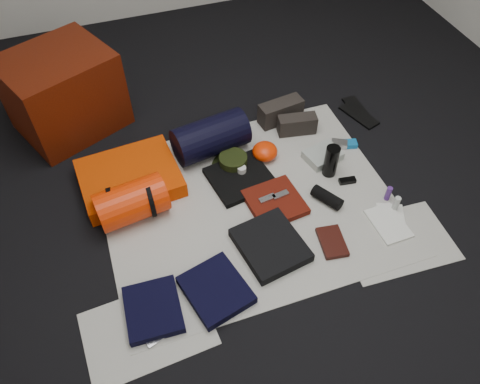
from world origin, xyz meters
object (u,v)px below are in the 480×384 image
object	(u,v)px
paperback_book	(332,242)
navy_duffel	(211,137)
sleeping_pad	(130,178)
stuff_sack	(132,202)
red_cabinet	(64,93)
compact_camera	(339,144)
water_bottle	(331,161)

from	to	relation	value
paperback_book	navy_duffel	bearing A→B (deg)	122.58
sleeping_pad	navy_duffel	size ratio (longest dim) A/B	1.23
stuff_sack	paperback_book	xyz separation A→B (m)	(0.95, -0.53, -0.10)
red_cabinet	sleeping_pad	xyz separation A→B (m)	(0.26, -0.65, -0.20)
navy_duffel	compact_camera	world-z (taller)	navy_duffel
stuff_sack	water_bottle	world-z (taller)	stuff_sack
compact_camera	paperback_book	xyz separation A→B (m)	(-0.37, -0.65, -0.01)
red_cabinet	navy_duffel	bearing A→B (deg)	-59.09
navy_duffel	paperback_book	distance (m)	0.97
stuff_sack	compact_camera	xyz separation A→B (m)	(1.32, 0.12, -0.09)
red_cabinet	paperback_book	size ratio (longest dim) A/B	3.16
compact_camera	red_cabinet	bearing A→B (deg)	-177.55
water_bottle	paperback_book	xyz separation A→B (m)	(-0.21, -0.46, -0.09)
sleeping_pad	paperback_book	size ratio (longest dim) A/B	2.84
stuff_sack	water_bottle	distance (m)	1.16
sleeping_pad	paperback_book	xyz separation A→B (m)	(0.92, -0.77, -0.04)
red_cabinet	compact_camera	size ratio (longest dim) A/B	6.23
stuff_sack	water_bottle	size ratio (longest dim) A/B	1.81
sleeping_pad	navy_duffel	bearing A→B (deg)	11.83
sleeping_pad	navy_duffel	distance (m)	0.54
sleeping_pad	stuff_sack	distance (m)	0.24
sleeping_pad	navy_duffel	xyz separation A→B (m)	(0.52, 0.11, 0.07)
navy_duffel	paperback_book	xyz separation A→B (m)	(0.40, -0.88, -0.10)
compact_camera	paperback_book	distance (m)	0.75
red_cabinet	sleeping_pad	bearing A→B (deg)	-92.75
red_cabinet	water_bottle	distance (m)	1.69
compact_camera	paperback_book	world-z (taller)	compact_camera
stuff_sack	compact_camera	size ratio (longest dim) A/B	3.79
red_cabinet	water_bottle	xyz separation A→B (m)	(1.39, -0.96, -0.15)
stuff_sack	navy_duffel	world-z (taller)	navy_duffel
stuff_sack	red_cabinet	bearing A→B (deg)	104.75
red_cabinet	paperback_book	xyz separation A→B (m)	(1.18, -1.42, -0.24)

